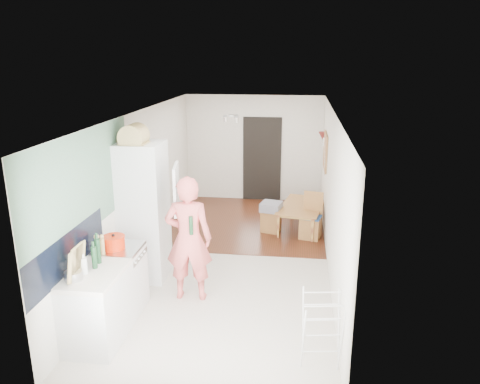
% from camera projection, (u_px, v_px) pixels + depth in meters
% --- Properties ---
extents(room_shell, '(3.20, 7.00, 2.50)m').
position_uv_depth(room_shell, '(233.00, 190.00, 7.69)').
color(room_shell, silver).
rests_on(room_shell, ground).
extents(floor, '(3.20, 7.00, 0.01)m').
position_uv_depth(floor, '(233.00, 259.00, 8.05)').
color(floor, beige).
rests_on(floor, ground).
extents(wood_floor_overlay, '(3.20, 3.30, 0.01)m').
position_uv_depth(wood_floor_overlay, '(246.00, 222.00, 9.80)').
color(wood_floor_overlay, '#532115').
rests_on(wood_floor_overlay, room_shell).
extents(sage_wall_panel, '(0.02, 3.00, 1.30)m').
position_uv_depth(sage_wall_panel, '(84.00, 183.00, 5.81)').
color(sage_wall_panel, slate).
rests_on(sage_wall_panel, room_shell).
extents(tile_splashback, '(0.02, 1.90, 0.50)m').
position_uv_depth(tile_splashback, '(69.00, 253.00, 5.49)').
color(tile_splashback, black).
rests_on(tile_splashback, room_shell).
extents(doorway_recess, '(0.90, 0.04, 2.00)m').
position_uv_depth(doorway_recess, '(262.00, 159.00, 11.05)').
color(doorway_recess, black).
rests_on(doorway_recess, room_shell).
extents(base_cabinet, '(0.60, 0.90, 0.86)m').
position_uv_depth(base_cabinet, '(97.00, 309.00, 5.66)').
color(base_cabinet, silver).
rests_on(base_cabinet, room_shell).
extents(worktop, '(0.62, 0.92, 0.06)m').
position_uv_depth(worktop, '(94.00, 275.00, 5.53)').
color(worktop, beige).
rests_on(worktop, room_shell).
extents(range_cooker, '(0.60, 0.60, 0.88)m').
position_uv_depth(range_cooker, '(120.00, 280.00, 6.37)').
color(range_cooker, silver).
rests_on(range_cooker, room_shell).
extents(cooker_top, '(0.60, 0.60, 0.04)m').
position_uv_depth(cooker_top, '(118.00, 249.00, 6.24)').
color(cooker_top, '#B1B1B3').
rests_on(cooker_top, room_shell).
extents(fridge_housing, '(0.66, 0.66, 2.15)m').
position_uv_depth(fridge_housing, '(144.00, 212.00, 7.15)').
color(fridge_housing, silver).
rests_on(fridge_housing, room_shell).
extents(fridge_door, '(0.14, 0.56, 0.70)m').
position_uv_depth(fridge_door, '(176.00, 189.00, 6.66)').
color(fridge_door, silver).
rests_on(fridge_door, room_shell).
extents(fridge_interior, '(0.02, 0.52, 0.66)m').
position_uv_depth(fridge_interior, '(162.00, 183.00, 6.98)').
color(fridge_interior, white).
rests_on(fridge_interior, room_shell).
extents(pinboard, '(0.03, 0.90, 0.70)m').
position_uv_depth(pinboard, '(326.00, 151.00, 9.22)').
color(pinboard, tan).
rests_on(pinboard, room_shell).
extents(pinboard_frame, '(0.00, 0.94, 0.74)m').
position_uv_depth(pinboard_frame, '(325.00, 151.00, 9.22)').
color(pinboard_frame, '#AB823A').
rests_on(pinboard_frame, room_shell).
extents(wall_sconce, '(0.18, 0.18, 0.16)m').
position_uv_depth(wall_sconce, '(323.00, 136.00, 9.79)').
color(wall_sconce, maroon).
rests_on(wall_sconce, room_shell).
extents(person, '(0.81, 0.56, 2.14)m').
position_uv_depth(person, '(188.00, 228.00, 6.51)').
color(person, '#E6615D').
rests_on(person, floor).
extents(dining_table, '(0.89, 1.32, 0.43)m').
position_uv_depth(dining_table, '(303.00, 219.00, 9.38)').
color(dining_table, '#AB823A').
rests_on(dining_table, floor).
extents(dining_chair, '(0.45, 0.45, 0.88)m').
position_uv_depth(dining_chair, '(311.00, 216.00, 8.86)').
color(dining_chair, '#AB823A').
rests_on(dining_chair, floor).
extents(stool, '(0.41, 0.41, 0.45)m').
position_uv_depth(stool, '(271.00, 221.00, 9.24)').
color(stool, '#AB823A').
rests_on(stool, floor).
extents(grey_drape, '(0.46, 0.46, 0.17)m').
position_uv_depth(grey_drape, '(271.00, 207.00, 9.13)').
color(grey_drape, slate).
rests_on(grey_drape, stool).
extents(drying_rack, '(0.48, 0.45, 0.83)m').
position_uv_depth(drying_rack, '(322.00, 331.00, 5.24)').
color(drying_rack, silver).
rests_on(drying_rack, floor).
extents(bread_bin, '(0.40, 0.38, 0.20)m').
position_uv_depth(bread_bin, '(134.00, 137.00, 6.73)').
color(bread_bin, tan).
rests_on(bread_bin, fridge_housing).
extents(red_casserole, '(0.34, 0.34, 0.18)m').
position_uv_depth(red_casserole, '(114.00, 242.00, 6.17)').
color(red_casserole, red).
rests_on(red_casserole, cooker_top).
extents(steel_pan, '(0.21, 0.21, 0.10)m').
position_uv_depth(steel_pan, '(74.00, 275.00, 5.33)').
color(steel_pan, '#B1B1B3').
rests_on(steel_pan, worktop).
extents(held_bottle, '(0.06, 0.06, 0.26)m').
position_uv_depth(held_bottle, '(191.00, 225.00, 6.35)').
color(held_bottle, '#173D20').
rests_on(held_bottle, person).
extents(bottle_a, '(0.07, 0.07, 0.27)m').
position_uv_depth(bottle_a, '(94.00, 258.00, 5.59)').
color(bottle_a, '#173D20').
rests_on(bottle_a, worktop).
extents(bottle_b, '(0.08, 0.08, 0.31)m').
position_uv_depth(bottle_b, '(98.00, 251.00, 5.73)').
color(bottle_b, '#173D20').
rests_on(bottle_b, worktop).
extents(bottle_c, '(0.09, 0.09, 0.20)m').
position_uv_depth(bottle_c, '(84.00, 266.00, 5.46)').
color(bottle_c, silver).
rests_on(bottle_c, worktop).
extents(pepper_mill_front, '(0.06, 0.06, 0.21)m').
position_uv_depth(pepper_mill_front, '(102.00, 246.00, 6.01)').
color(pepper_mill_front, tan).
rests_on(pepper_mill_front, worktop).
extents(pepper_mill_back, '(0.07, 0.07, 0.23)m').
position_uv_depth(pepper_mill_back, '(97.00, 248.00, 5.94)').
color(pepper_mill_back, tan).
rests_on(pepper_mill_back, worktop).
extents(chopping_boards, '(0.11, 0.31, 0.41)m').
position_uv_depth(chopping_boards, '(76.00, 262.00, 5.30)').
color(chopping_boards, tan).
rests_on(chopping_boards, worktop).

